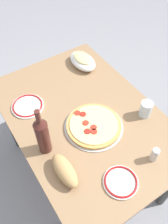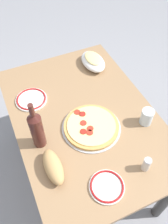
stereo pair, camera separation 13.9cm
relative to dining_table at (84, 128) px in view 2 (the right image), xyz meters
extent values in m
plane|color=gray|center=(0.00, 0.00, -0.62)|extent=(8.00, 8.00, 0.00)
cube|color=#93704C|center=(0.00, 0.00, 0.12)|extent=(1.21, 0.83, 0.03)
cylinder|color=#33302D|center=(-0.54, -0.35, -0.26)|extent=(0.07, 0.07, 0.73)
cylinder|color=#33302D|center=(-0.54, 0.35, -0.26)|extent=(0.07, 0.07, 0.73)
cylinder|color=#B7B7BC|center=(0.10, 0.00, 0.14)|extent=(0.34, 0.34, 0.01)
cylinder|color=tan|center=(0.10, 0.00, 0.15)|extent=(0.32, 0.32, 0.02)
cylinder|color=#EFD684|center=(0.10, 0.00, 0.16)|extent=(0.28, 0.28, 0.01)
cylinder|color=#B22D1E|center=(0.07, -0.04, 0.17)|extent=(0.04, 0.04, 0.00)
cylinder|color=#B22D1E|center=(0.12, -0.02, 0.17)|extent=(0.04, 0.04, 0.00)
cylinder|color=maroon|center=(0.01, -0.02, 0.17)|extent=(0.04, 0.04, 0.00)
cylinder|color=maroon|center=(0.13, -0.06, 0.17)|extent=(0.04, 0.04, 0.00)
cylinder|color=#B22D1E|center=(-0.01, -0.04, 0.17)|extent=(0.04, 0.04, 0.00)
cylinder|color=#B22D1E|center=(0.15, -0.03, 0.17)|extent=(0.04, 0.04, 0.00)
ellipsoid|color=white|center=(-0.40, 0.25, 0.17)|extent=(0.24, 0.15, 0.07)
ellipsoid|color=#AD2819|center=(-0.40, 0.25, 0.18)|extent=(0.20, 0.12, 0.03)
ellipsoid|color=#EFD684|center=(-0.40, 0.25, 0.20)|extent=(0.17, 0.10, 0.02)
cylinder|color=#471E19|center=(0.08, -0.30, 0.25)|extent=(0.07, 0.07, 0.22)
cone|color=#471E19|center=(0.08, -0.30, 0.37)|extent=(0.07, 0.07, 0.03)
cylinder|color=#471E19|center=(0.08, -0.30, 0.42)|extent=(0.03, 0.03, 0.07)
cylinder|color=silver|center=(0.20, 0.31, 0.19)|extent=(0.07, 0.07, 0.10)
cylinder|color=white|center=(0.45, -0.08, 0.14)|extent=(0.18, 0.18, 0.01)
torus|color=red|center=(0.45, -0.08, 0.15)|extent=(0.16, 0.16, 0.01)
cylinder|color=white|center=(-0.25, -0.26, 0.14)|extent=(0.20, 0.20, 0.01)
torus|color=red|center=(-0.25, -0.26, 0.15)|extent=(0.19, 0.19, 0.01)
ellipsoid|color=tan|center=(0.26, -0.29, 0.18)|extent=(0.21, 0.09, 0.08)
cylinder|color=silver|center=(0.44, 0.14, 0.17)|extent=(0.04, 0.04, 0.07)
cylinder|color=#B7B7BC|center=(0.44, 0.14, 0.22)|extent=(0.04, 0.04, 0.01)
camera|label=1|loc=(0.73, -0.48, 1.25)|focal=37.46mm
camera|label=2|loc=(0.79, -0.36, 1.25)|focal=37.46mm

